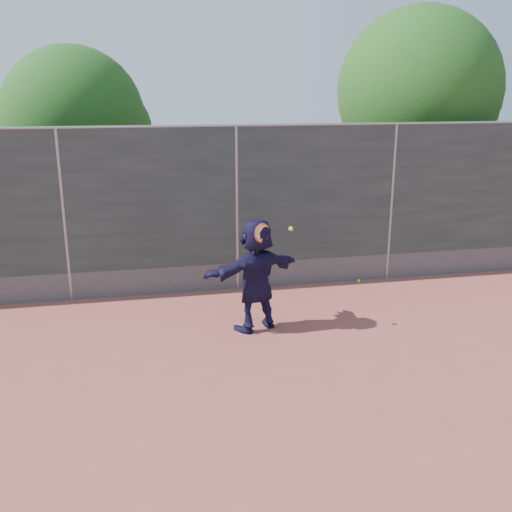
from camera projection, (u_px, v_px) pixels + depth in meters
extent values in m
plane|color=#9E4C42|center=(284.00, 376.00, 7.45)|extent=(80.00, 80.00, 0.00)
imported|color=#171336|center=(256.00, 274.00, 8.70)|extent=(1.72, 1.08, 1.77)
sphere|color=#B6E733|center=(359.00, 281.00, 11.04)|extent=(0.07, 0.07, 0.07)
cube|color=#38423D|center=(237.00, 197.00, 10.25)|extent=(20.00, 0.04, 2.50)
cube|color=slate|center=(238.00, 276.00, 10.67)|extent=(20.00, 0.03, 0.50)
cylinder|color=gray|center=(236.00, 125.00, 9.90)|extent=(20.00, 0.05, 0.05)
cylinder|color=gray|center=(64.00, 217.00, 9.73)|extent=(0.06, 0.06, 3.00)
cylinder|color=gray|center=(237.00, 210.00, 10.32)|extent=(0.06, 0.06, 3.00)
cylinder|color=gray|center=(391.00, 204.00, 10.90)|extent=(0.06, 0.06, 3.00)
torus|color=#D74114|center=(262.00, 233.00, 8.33)|extent=(0.26, 0.18, 0.29)
cylinder|color=beige|center=(262.00, 233.00, 8.33)|extent=(0.22, 0.14, 0.25)
cylinder|color=black|center=(258.00, 246.00, 8.39)|extent=(0.09, 0.13, 0.33)
sphere|color=#B6E733|center=(291.00, 229.00, 8.42)|extent=(0.07, 0.07, 0.07)
cylinder|color=#382314|center=(411.00, 192.00, 13.31)|extent=(0.28, 0.28, 2.60)
sphere|color=#23561C|center=(418.00, 90.00, 12.67)|extent=(3.60, 3.60, 3.60)
sphere|color=#23561C|center=(442.00, 106.00, 13.10)|extent=(2.52, 2.52, 2.52)
cylinder|color=#382314|center=(81.00, 207.00, 12.67)|extent=(0.28, 0.28, 2.20)
sphere|color=#23561C|center=(73.00, 118.00, 12.13)|extent=(3.00, 3.00, 3.00)
sphere|color=#23561C|center=(104.00, 131.00, 12.52)|extent=(2.10, 2.10, 2.10)
cone|color=#387226|center=(252.00, 283.00, 10.64)|extent=(0.03, 0.03, 0.26)
cone|color=#387226|center=(267.00, 281.00, 10.71)|extent=(0.03, 0.03, 0.30)
cone|color=#387226|center=(234.00, 286.00, 10.55)|extent=(0.03, 0.03, 0.22)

